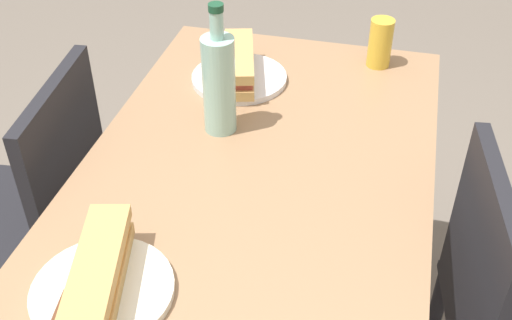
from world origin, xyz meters
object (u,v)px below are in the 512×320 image
object	(u,v)px
plate_near	(239,78)
baguette_sandwich_far	(99,273)
beer_glass	(380,43)
knife_far	(67,292)
plate_far	(103,291)
chair_far	(40,211)
baguette_sandwich_near	(239,63)
dining_table	(256,212)
knife_near	(218,77)
water_bottle	(219,82)

from	to	relation	value
plate_near	baguette_sandwich_far	xyz separation A→B (m)	(-0.72, 0.04, 0.04)
baguette_sandwich_far	beer_glass	world-z (taller)	beer_glass
knife_far	plate_far	bearing A→B (deg)	-64.24
plate_far	knife_far	bearing A→B (deg)	115.76
chair_far	baguette_sandwich_far	size ratio (longest dim) A/B	3.25
plate_near	baguette_sandwich_near	xyz separation A→B (m)	(0.00, 0.00, 0.04)
plate_near	beer_glass	bearing A→B (deg)	-63.42
knife_far	beer_glass	world-z (taller)	beer_glass
dining_table	beer_glass	size ratio (longest dim) A/B	9.33
dining_table	chair_far	distance (m)	0.57
dining_table	baguette_sandwich_near	world-z (taller)	baguette_sandwich_near
plate_near	knife_far	size ratio (longest dim) A/B	1.32
chair_far	baguette_sandwich_far	world-z (taller)	chair_far
plate_near	knife_far	distance (m)	0.75
chair_far	knife_near	distance (m)	0.56
baguette_sandwich_far	water_bottle	size ratio (longest dim) A/B	0.90
baguette_sandwich_near	water_bottle	bearing A→B (deg)	-176.29
chair_far	plate_far	bearing A→B (deg)	-135.18
beer_glass	knife_far	bearing A→B (deg)	155.15
knife_near	baguette_sandwich_far	size ratio (longest dim) A/B	0.64
dining_table	baguette_sandwich_near	bearing A→B (deg)	20.70
knife_far	chair_far	bearing A→B (deg)	39.26
knife_near	chair_far	bearing A→B (deg)	127.57
dining_table	plate_near	bearing A→B (deg)	20.70
plate_far	beer_glass	xyz separation A→B (m)	(0.88, -0.37, 0.06)
plate_near	baguette_sandwich_near	bearing A→B (deg)	14.04
plate_near	baguette_sandwich_near	world-z (taller)	baguette_sandwich_near
knife_far	beer_glass	bearing A→B (deg)	-24.85
knife_far	knife_near	bearing A→B (deg)	-3.47
dining_table	knife_near	size ratio (longest dim) A/B	6.93
plate_near	water_bottle	size ratio (longest dim) A/B	0.80
knife_near	knife_far	size ratio (longest dim) A/B	0.95
dining_table	plate_near	world-z (taller)	plate_near
dining_table	plate_near	size ratio (longest dim) A/B	4.97
plate_far	water_bottle	xyz separation A→B (m)	(0.51, -0.05, 0.11)
water_bottle	dining_table	bearing A→B (deg)	-137.05
baguette_sandwich_near	water_bottle	distance (m)	0.22
knife_near	beer_glass	distance (m)	0.42
chair_far	beer_glass	distance (m)	0.96
dining_table	knife_far	xyz separation A→B (m)	(-0.41, 0.22, 0.14)
beer_glass	baguette_sandwich_near	bearing A→B (deg)	116.58
plate_near	dining_table	bearing A→B (deg)	-159.30
plate_far	water_bottle	world-z (taller)	water_bottle
dining_table	chair_far	size ratio (longest dim) A/B	1.35
plate_far	chair_far	bearing A→B (deg)	44.82
baguette_sandwich_near	knife_far	xyz separation A→B (m)	(-0.74, 0.09, -0.03)
baguette_sandwich_far	chair_far	bearing A→B (deg)	44.82
baguette_sandwich_near	plate_far	size ratio (longest dim) A/B	1.07
chair_far	baguette_sandwich_far	distance (m)	0.63
baguette_sandwich_far	beer_glass	size ratio (longest dim) A/B	2.12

